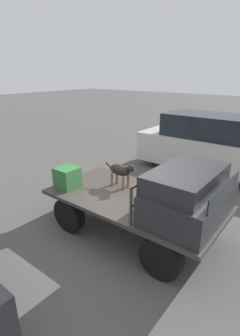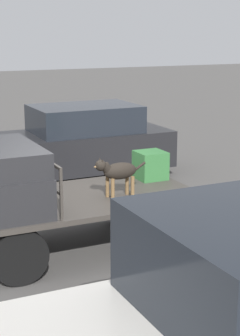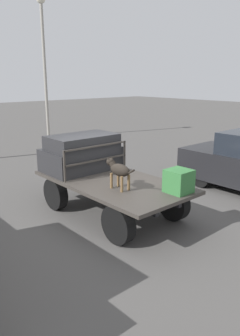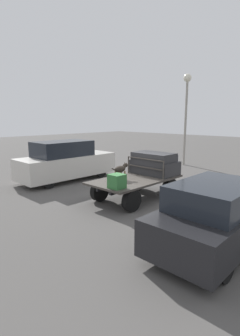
# 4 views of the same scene
# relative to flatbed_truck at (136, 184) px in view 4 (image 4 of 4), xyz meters

# --- Properties ---
(ground_plane) EXTENTS (80.00, 80.00, 0.00)m
(ground_plane) POSITION_rel_flatbed_truck_xyz_m (0.00, 0.00, -0.63)
(ground_plane) COLOR #514F4C
(flatbed_truck) EXTENTS (3.92, 2.05, 0.88)m
(flatbed_truck) POSITION_rel_flatbed_truck_xyz_m (0.00, 0.00, 0.00)
(flatbed_truck) COLOR black
(flatbed_truck) RESTS_ON ground
(truck_cab) EXTENTS (1.24, 1.93, 0.95)m
(truck_cab) POSITION_rel_flatbed_truck_xyz_m (1.26, 0.00, 0.70)
(truck_cab) COLOR #28282B
(truck_cab) RESTS_ON flatbed_truck
(truck_headboard) EXTENTS (0.04, 1.93, 0.76)m
(truck_headboard) POSITION_rel_flatbed_truck_xyz_m (0.60, 0.00, 0.76)
(truck_headboard) COLOR #3D3833
(truck_headboard) RESTS_ON flatbed_truck
(dog) EXTENTS (0.91, 0.27, 0.68)m
(dog) POSITION_rel_flatbed_truck_xyz_m (-0.57, 0.29, 0.68)
(dog) COLOR brown
(dog) RESTS_ON flatbed_truck
(cargo_crate) EXTENTS (0.50, 0.50, 0.50)m
(cargo_crate) POSITION_rel_flatbed_truck_xyz_m (-1.61, -0.51, 0.50)
(cargo_crate) COLOR #337038
(cargo_crate) RESTS_ON flatbed_truck
(parked_sedan) EXTENTS (4.47, 1.85, 1.75)m
(parked_sedan) POSITION_rel_flatbed_truck_xyz_m (-1.65, -4.19, 0.24)
(parked_sedan) COLOR black
(parked_sedan) RESTS_ON ground
(parked_pickup_far) EXTENTS (5.32, 1.95, 2.13)m
(parked_pickup_far) POSITION_rel_flatbed_truck_xyz_m (-0.04, 4.87, 0.40)
(parked_pickup_far) COLOR black
(parked_pickup_far) RESTS_ON ground
(light_pole_near) EXTENTS (0.54, 0.54, 6.27)m
(light_pole_near) POSITION_rel_flatbed_truck_xyz_m (8.59, 2.83, 3.88)
(light_pole_near) COLOR gray
(light_pole_near) RESTS_ON ground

